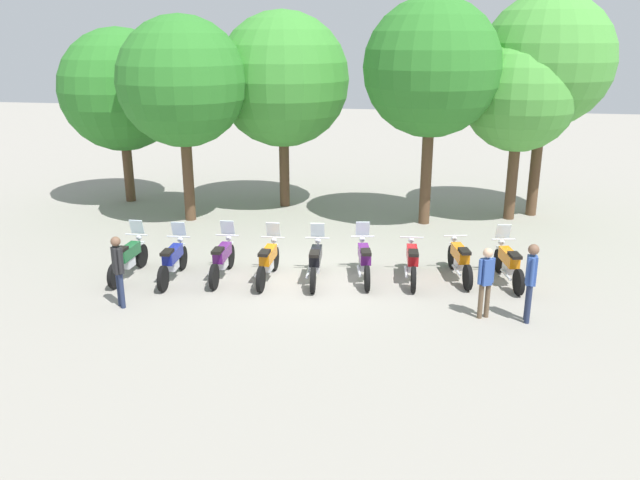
{
  "coord_description": "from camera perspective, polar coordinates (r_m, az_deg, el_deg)",
  "views": [
    {
      "loc": [
        2.78,
        -15.1,
        5.99
      ],
      "look_at": [
        0.0,
        0.5,
        0.9
      ],
      "focal_mm": 35.81,
      "sensor_mm": 36.0,
      "label": 1
    }
  ],
  "objects": [
    {
      "name": "motorcycle_8",
      "position": [
        16.78,
        16.49,
        -1.99
      ],
      "size": [
        0.71,
        2.16,
        1.37
      ],
      "rotation": [
        0.0,
        0.0,
        1.78
      ],
      "color": "black",
      "rests_on": "ground_plane"
    },
    {
      "name": "motorcycle_4",
      "position": [
        16.21,
        -0.4,
        -1.93
      ],
      "size": [
        0.62,
        2.19,
        1.37
      ],
      "rotation": [
        0.0,
        0.0,
        1.67
      ],
      "color": "black",
      "rests_on": "ground_plane"
    },
    {
      "name": "motorcycle_1",
      "position": [
        16.74,
        -13.01,
        -1.75
      ],
      "size": [
        0.62,
        2.19,
        1.37
      ],
      "rotation": [
        0.0,
        0.0,
        1.65
      ],
      "color": "black",
      "rests_on": "ground_plane"
    },
    {
      "name": "tree_1",
      "position": [
        21.45,
        -12.23,
        13.62
      ],
      "size": [
        4.16,
        4.16,
        6.67
      ],
      "color": "brown",
      "rests_on": "ground_plane"
    },
    {
      "name": "motorcycle_3",
      "position": [
        16.32,
        -4.65,
        -1.85
      ],
      "size": [
        0.62,
        2.19,
        1.37
      ],
      "rotation": [
        0.0,
        0.0,
        1.59
      ],
      "color": "black",
      "rests_on": "ground_plane"
    },
    {
      "name": "motorcycle_5",
      "position": [
        16.37,
        3.97,
        -1.77
      ],
      "size": [
        0.7,
        2.17,
        1.37
      ],
      "rotation": [
        0.0,
        0.0,
        1.77
      ],
      "color": "black",
      "rests_on": "ground_plane"
    },
    {
      "name": "tree_0",
      "position": [
        24.7,
        -17.37,
        12.66
      ],
      "size": [
        4.37,
        4.37,
        6.31
      ],
      "color": "brown",
      "rests_on": "ground_plane"
    },
    {
      "name": "tree_2",
      "position": [
        22.91,
        -3.34,
        14.1
      ],
      "size": [
        4.65,
        4.65,
        6.86
      ],
      "color": "brown",
      "rests_on": "ground_plane"
    },
    {
      "name": "motorcycle_7",
      "position": [
        16.77,
        12.37,
        -1.72
      ],
      "size": [
        0.73,
        2.16,
        0.99
      ],
      "rotation": [
        0.0,
        0.0,
        1.79
      ],
      "color": "black",
      "rests_on": "ground_plane"
    },
    {
      "name": "motorcycle_6",
      "position": [
        16.42,
        8.22,
        -1.9
      ],
      "size": [
        0.62,
        2.19,
        0.99
      ],
      "rotation": [
        0.0,
        0.0,
        1.66
      ],
      "color": "black",
      "rests_on": "ground_plane"
    },
    {
      "name": "ground_plane",
      "position": [
        16.48,
        -0.31,
        -3.5
      ],
      "size": [
        80.0,
        80.0,
        0.0
      ],
      "primitive_type": "plane",
      "color": "gray"
    },
    {
      "name": "person_1",
      "position": [
        14.44,
        18.32,
        -3.11
      ],
      "size": [
        0.24,
        0.4,
        1.78
      ],
      "rotation": [
        0.0,
        0.0,
        3.14
      ],
      "color": "#232D4C",
      "rests_on": "ground_plane"
    },
    {
      "name": "tree_3",
      "position": [
        20.84,
        9.95,
        14.88
      ],
      "size": [
        4.32,
        4.32,
        7.2
      ],
      "color": "brown",
      "rests_on": "ground_plane"
    },
    {
      "name": "tree_5",
      "position": [
        22.83,
        19.57,
        14.82
      ],
      "size": [
        4.33,
        4.33,
        7.38
      ],
      "color": "brown",
      "rests_on": "ground_plane"
    },
    {
      "name": "tree_4",
      "position": [
        22.13,
        17.43,
        12.22
      ],
      "size": [
        3.67,
        3.67,
        6.0
      ],
      "color": "brown",
      "rests_on": "ground_plane"
    },
    {
      "name": "person_2",
      "position": [
        15.2,
        -17.6,
        -2.25
      ],
      "size": [
        0.35,
        0.33,
        1.7
      ],
      "rotation": [
        0.0,
        0.0,
        3.95
      ],
      "color": "#232D4C",
      "rests_on": "ground_plane"
    },
    {
      "name": "motorcycle_2",
      "position": [
        16.62,
        -8.72,
        -1.63
      ],
      "size": [
        0.62,
        2.19,
        1.37
      ],
      "rotation": [
        0.0,
        0.0,
        1.63
      ],
      "color": "black",
      "rests_on": "ground_plane"
    },
    {
      "name": "person_0",
      "position": [
        14.41,
        14.6,
        -3.29
      ],
      "size": [
        0.39,
        0.29,
        1.63
      ],
      "rotation": [
        0.0,
        0.0,
        2.08
      ],
      "color": "brown",
      "rests_on": "ground_plane"
    },
    {
      "name": "motorcycle_0",
      "position": [
        17.22,
        -16.74,
        -1.51
      ],
      "size": [
        0.62,
        2.19,
        1.37
      ],
      "rotation": [
        0.0,
        0.0,
        1.58
      ],
      "color": "black",
      "rests_on": "ground_plane"
    }
  ]
}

